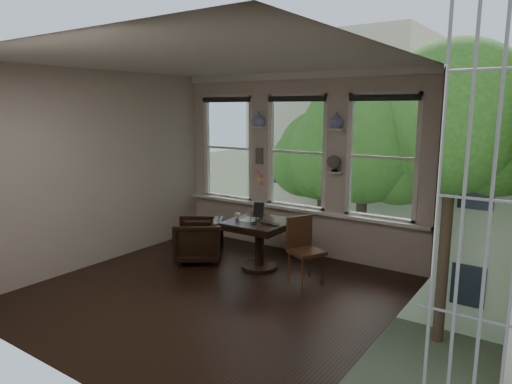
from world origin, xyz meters
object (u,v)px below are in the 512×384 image
Objects in this scene: side_chair_right at (306,251)px; laptop at (268,224)px; armchair_left at (199,240)px; mug at (237,216)px; table at (259,245)px.

side_chair_right reaches higher than laptop.
mug reaches higher than armchair_left.
side_chair_right is at bearing 8.88° from laptop.
armchair_left is 1.88m from side_chair_right.
armchair_left is 0.80m from mug.
armchair_left is at bearing -164.74° from laptop.
table is 0.56m from mug.
mug is (-1.23, 0.05, 0.33)m from side_chair_right.
side_chair_right is 2.92× the size of laptop.
mug is at bearing 115.13° from side_chair_right.
mug is (0.64, 0.19, 0.45)m from armchair_left.
mug reaches higher than table.
table is 2.86× the size of laptop.
armchair_left is 2.37× the size of laptop.
armchair_left is at bearing 121.76° from side_chair_right.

